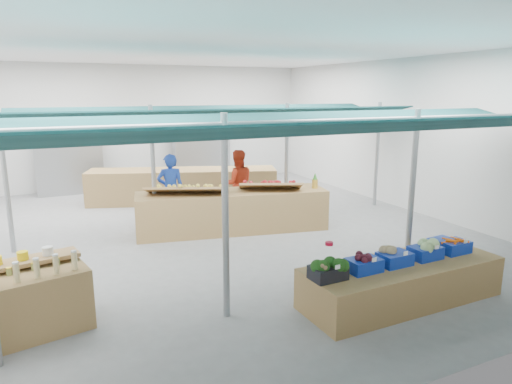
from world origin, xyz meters
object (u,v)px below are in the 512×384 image
Objects in this scene: bottle_shelf at (10,304)px; veg_counter at (402,282)px; fruit_counter at (233,211)px; vendor_right at (237,184)px; crate_stack at (439,257)px; vendor_left at (171,190)px.

veg_counter is (5.56, -1.45, -0.15)m from bottle_shelf.
vendor_right reaches higher than fruit_counter.
fruit_counter is (-0.97, 4.67, 0.16)m from veg_counter.
crate_stack is at bearing 120.49° from vendor_right.
vendor_right is (1.80, 0.00, 0.00)m from vendor_left.
vendor_left is at bearing 11.62° from vendor_right.
bottle_shelf reaches higher than veg_counter.
veg_counter is 6.19m from vendor_left.
bottle_shelf reaches higher than crate_stack.
bottle_shelf is at bearing 164.68° from veg_counter.
vendor_right is (5.18, 4.32, 0.43)m from bottle_shelf.
bottle_shelf is 7.03m from crate_stack.
vendor_right is at bearing 108.87° from crate_stack.
vendor_left is at bearing 124.50° from crate_stack.
vendor_right is (-1.78, 5.21, 0.57)m from crate_stack.
fruit_counter is 1.68m from vendor_left.
bottle_shelf is 5.75m from veg_counter.
fruit_counter is at bearing 101.08° from veg_counter.
veg_counter is 1.51m from crate_stack.
veg_counter is 5.01× the size of crate_stack.
vendor_right is at bearing 73.00° from fruit_counter.
fruit_counter is 2.50× the size of vendor_right.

